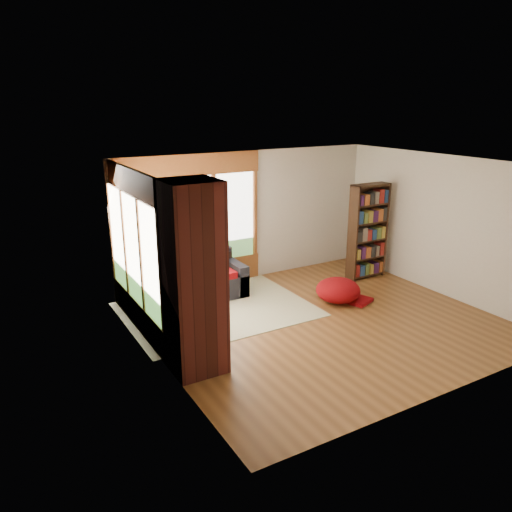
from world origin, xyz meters
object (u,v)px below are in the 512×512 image
pouf (338,290)px  dog_tan (177,266)px  sectional_sofa (173,294)px  area_rug (217,309)px  brick_chimney (193,279)px  bookshelf (368,231)px  dog_brindle (177,277)px

pouf → dog_tan: 2.94m
sectional_sofa → pouf: 2.98m
area_rug → brick_chimney: bearing=-123.8°
bookshelf → brick_chimney: bearing=-159.8°
brick_chimney → dog_tan: size_ratio=2.56×
area_rug → pouf: pouf is taller
sectional_sofa → area_rug: size_ratio=0.69×
bookshelf → dog_brindle: 4.14m
pouf → dog_tan: (-2.65, 1.12, 0.57)m
brick_chimney → dog_brindle: 1.82m
pouf → dog_tan: bearing=157.2°
sectional_sofa → dog_brindle: bearing=-97.8°
dog_tan → pouf: bearing=-32.4°
sectional_sofa → pouf: size_ratio=2.72×
brick_chimney → dog_tan: brick_chimney is taller
brick_chimney → sectional_sofa: 2.32m
brick_chimney → bookshelf: brick_chimney is taller
brick_chimney → pouf: (3.19, 0.90, -1.07)m
dog_tan → sectional_sofa: bearing=148.9°
area_rug → bookshelf: bookshelf is taller
sectional_sofa → bookshelf: 4.17m
sectional_sofa → brick_chimney: bearing=-103.4°
bookshelf → pouf: size_ratio=2.41×
area_rug → dog_tan: dog_tan is taller
bookshelf → pouf: bookshelf is taller
brick_chimney → area_rug: bearing=56.2°
sectional_sofa → dog_tan: size_ratio=2.17×
brick_chimney → bookshelf: 4.85m
area_rug → bookshelf: (3.43, 0.01, 0.97)m
brick_chimney → area_rug: (1.11, 1.66, -1.29)m
dog_tan → dog_brindle: size_ratio=1.25×
area_rug → pouf: 2.23m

